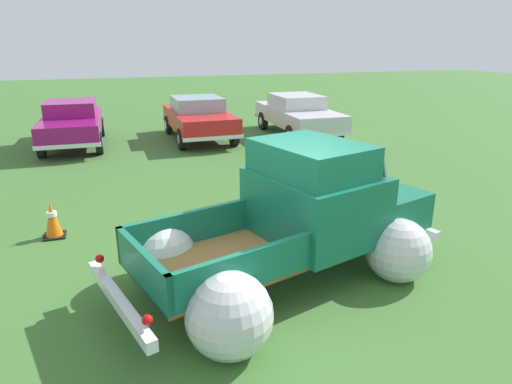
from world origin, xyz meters
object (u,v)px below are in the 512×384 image
at_px(show_car_0, 72,122).
at_px(show_car_2, 298,113).
at_px(lane_cone_0, 52,220).
at_px(vintage_pickup_truck, 300,224).
at_px(show_car_1, 198,117).

distance_m(show_car_0, show_car_2, 7.60).
relative_size(show_car_2, lane_cone_0, 7.41).
bearing_deg(vintage_pickup_truck, show_car_0, 93.04).
xyz_separation_m(vintage_pickup_truck, show_car_2, (4.10, 9.38, 0.03)).
bearing_deg(show_car_2, vintage_pickup_truck, -22.17).
height_order(show_car_2, lane_cone_0, show_car_2).
xyz_separation_m(show_car_1, show_car_2, (3.51, -0.44, 0.00)).
bearing_deg(lane_cone_0, vintage_pickup_truck, -35.84).
height_order(show_car_1, lane_cone_0, show_car_1).
height_order(vintage_pickup_truck, lane_cone_0, vintage_pickup_truck).
distance_m(show_car_1, show_car_2, 3.54).
bearing_deg(vintage_pickup_truck, show_car_2, 50.53).
height_order(vintage_pickup_truck, show_car_1, vintage_pickup_truck).
xyz_separation_m(show_car_0, show_car_1, (4.05, -0.30, 0.00)).
bearing_deg(show_car_1, lane_cone_0, -29.56).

